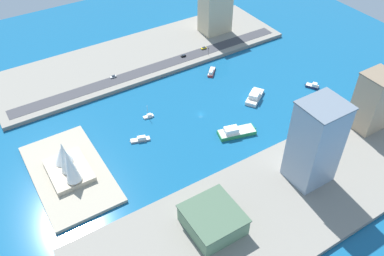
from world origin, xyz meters
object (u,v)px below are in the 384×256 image
at_px(sailboat_small_white, 148,116).
at_px(tower_tall_glass, 315,143).
at_px(yacht_sleek_gray, 140,139).
at_px(ferry_white_commuter, 255,96).
at_px(tugboat_red, 211,72).
at_px(apartment_midrise_tan, 373,101).
at_px(taxi_yellow_cab, 204,48).
at_px(patrol_launch_navy, 312,86).
at_px(water_taxi_orange, 302,113).
at_px(opera_landmark, 67,163).
at_px(van_white, 113,77).
at_px(traffic_light_waterfront, 209,50).
at_px(suv_black, 183,56).
at_px(office_block_beige, 215,10).
at_px(terminal_long_green, 213,220).

bearing_deg(sailboat_small_white, tower_tall_glass, -152.52).
bearing_deg(yacht_sleek_gray, ferry_white_commuter, -92.35).
bearing_deg(tugboat_red, yacht_sleek_gray, 116.14).
bearing_deg(apartment_midrise_tan, taxi_yellow_cab, 14.52).
height_order(patrol_launch_navy, taxi_yellow_cab, taxi_yellow_cab).
height_order(water_taxi_orange, tower_tall_glass, tower_tall_glass).
height_order(sailboat_small_white, apartment_midrise_tan, apartment_midrise_tan).
distance_m(water_taxi_orange, opera_landmark, 157.43).
bearing_deg(van_white, traffic_light_waterfront, -97.95).
xyz_separation_m(ferry_white_commuter, traffic_light_waterfront, (63.75, -2.43, 5.08)).
height_order(tower_tall_glass, taxi_yellow_cab, tower_tall_glass).
distance_m(tower_tall_glass, van_white, 162.57).
bearing_deg(suv_black, van_white, 87.52).
relative_size(taxi_yellow_cab, opera_landmark, 0.17).
xyz_separation_m(tugboat_red, opera_landmark, (-45.07, 130.16, 8.33)).
distance_m(yacht_sleek_gray, van_white, 72.34).
bearing_deg(traffic_light_waterfront, taxi_yellow_cab, -11.17).
height_order(water_taxi_orange, patrol_launch_navy, water_taxi_orange).
bearing_deg(yacht_sleek_gray, suv_black, -46.99).
xyz_separation_m(apartment_midrise_tan, van_white, (138.72, 117.07, -18.96)).
relative_size(sailboat_small_white, apartment_midrise_tan, 0.26).
relative_size(apartment_midrise_tan, van_white, 8.36).
distance_m(sailboat_small_white, suv_black, 77.10).
relative_size(tugboat_red, office_block_beige, 0.31).
xyz_separation_m(sailboat_small_white, van_white, (52.96, 2.33, 2.85)).
bearing_deg(apartment_midrise_tan, van_white, 40.16).
xyz_separation_m(sailboat_small_white, suv_black, (50.33, -58.33, 2.89)).
height_order(tower_tall_glass, terminal_long_green, tower_tall_glass).
bearing_deg(yacht_sleek_gray, sailboat_small_white, -39.74).
distance_m(sailboat_small_white, van_white, 53.09).
relative_size(terminal_long_green, suv_black, 6.56).
relative_size(tugboat_red, tower_tall_glass, 0.23).
bearing_deg(van_white, sailboat_small_white, -177.48).
bearing_deg(suv_black, tugboat_red, -163.39).
distance_m(yacht_sleek_gray, suv_black, 100.48).
xyz_separation_m(water_taxi_orange, tower_tall_glass, (-44.76, 39.57, 27.52)).
distance_m(ferry_white_commuter, office_block_beige, 102.03).
bearing_deg(traffic_light_waterfront, patrol_launch_navy, -150.22).
bearing_deg(office_block_beige, van_white, 100.84).
height_order(tugboat_red, terminal_long_green, terminal_long_green).
distance_m(water_taxi_orange, apartment_midrise_tan, 45.38).
bearing_deg(office_block_beige, tugboat_red, 143.62).
bearing_deg(yacht_sleek_gray, office_block_beige, -52.58).
distance_m(van_white, traffic_light_waterfront, 80.27).
xyz_separation_m(van_white, traffic_light_waterfront, (-11.09, -79.42, 3.46)).
bearing_deg(water_taxi_orange, yacht_sleek_gray, 71.46).
xyz_separation_m(office_block_beige, apartment_midrise_tan, (-159.22, -10.05, 0.10)).
relative_size(traffic_light_waterfront, opera_landmark, 0.22).
height_order(terminal_long_green, taxi_yellow_cab, terminal_long_green).
bearing_deg(patrol_launch_navy, taxi_yellow_cab, 25.72).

